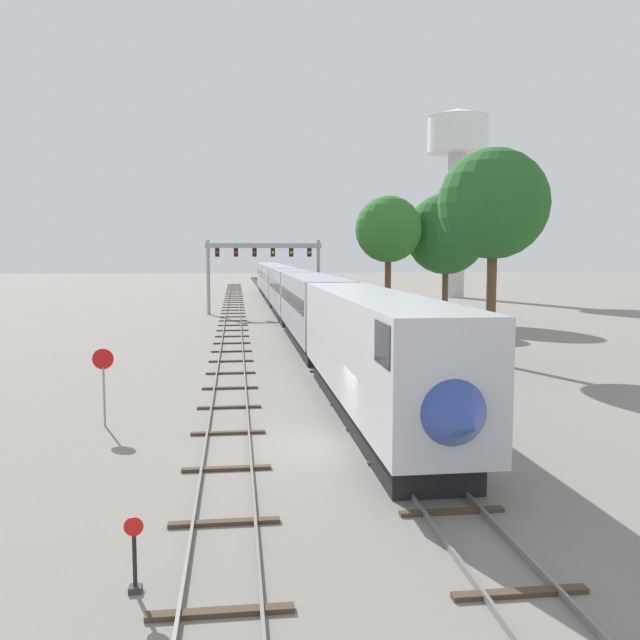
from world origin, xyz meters
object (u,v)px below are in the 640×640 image
(trackside_tree_mid, at_px, (493,205))
(trackside_tree_right, at_px, (388,230))
(passenger_train, at_px, (289,291))
(signal_gantry, at_px, (264,259))
(stop_sign, at_px, (103,376))
(switch_stand, at_px, (135,566))
(water_tower, at_px, (457,153))
(trackside_tree_left, at_px, (446,234))

(trackside_tree_mid, relative_size, trackside_tree_right, 1.07)
(passenger_train, height_order, signal_gantry, signal_gantry)
(signal_gantry, bearing_deg, passenger_train, -63.22)
(signal_gantry, relative_size, stop_sign, 4.20)
(switch_stand, distance_m, trackside_tree_right, 49.86)
(passenger_train, distance_m, water_tower, 42.48)
(passenger_train, relative_size, trackside_tree_left, 8.64)
(trackside_tree_mid, bearing_deg, trackside_tree_left, 78.53)
(water_tower, bearing_deg, stop_sign, -117.59)
(switch_stand, relative_size, stop_sign, 0.51)
(water_tower, distance_m, trackside_tree_left, 37.70)
(water_tower, xyz_separation_m, trackside_tree_mid, (-16.94, -57.39, -11.43))
(passenger_train, distance_m, signal_gantry, 5.89)
(water_tower, relative_size, trackside_tree_mid, 2.18)
(signal_gantry, xyz_separation_m, trackside_tree_left, (16.48, -9.81, 2.39))
(trackside_tree_right, bearing_deg, passenger_train, 138.89)
(passenger_train, bearing_deg, trackside_tree_mid, -72.22)
(trackside_tree_left, bearing_deg, trackside_tree_mid, -101.47)
(stop_sign, distance_m, trackside_tree_left, 43.85)
(signal_gantry, relative_size, trackside_tree_right, 1.06)
(signal_gantry, xyz_separation_m, water_tower, (28.57, 23.68, 14.79))
(passenger_train, distance_m, trackside_tree_right, 12.49)
(switch_stand, height_order, trackside_tree_left, trackside_tree_left)
(stop_sign, distance_m, trackside_tree_mid, 23.96)
(trackside_tree_mid, distance_m, trackside_tree_right, 22.02)
(passenger_train, bearing_deg, signal_gantry, 116.78)
(signal_gantry, xyz_separation_m, switch_stand, (-4.85, -58.48, -5.21))
(stop_sign, bearing_deg, switch_stand, -77.10)
(trackside_tree_left, xyz_separation_m, trackside_tree_mid, (-4.85, -23.91, 0.97))
(signal_gantry, relative_size, trackside_tree_mid, 0.99)
(passenger_train, distance_m, trackside_tree_left, 16.17)
(signal_gantry, bearing_deg, trackside_tree_left, -30.76)
(stop_sign, relative_size, trackside_tree_right, 0.25)
(passenger_train, xyz_separation_m, signal_gantry, (-2.25, 4.46, 3.12))
(passenger_train, bearing_deg, stop_sign, -103.59)
(passenger_train, xyz_separation_m, switch_stand, (-7.10, -54.02, -2.09))
(switch_stand, bearing_deg, trackside_tree_mid, 56.35)
(signal_gantry, distance_m, water_tower, 39.94)
(trackside_tree_right, bearing_deg, trackside_tree_left, 17.99)
(stop_sign, height_order, trackside_tree_right, trackside_tree_right)
(signal_gantry, distance_m, trackside_tree_left, 19.33)
(signal_gantry, relative_size, switch_stand, 8.29)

